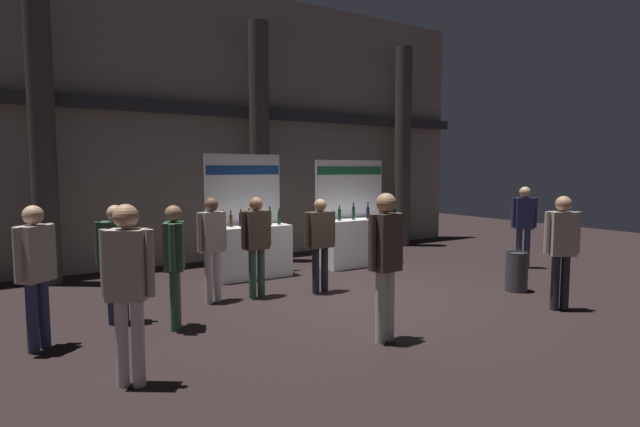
{
  "coord_description": "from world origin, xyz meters",
  "views": [
    {
      "loc": [
        -4.96,
        -6.55,
        2.12
      ],
      "look_at": [
        -0.12,
        1.05,
        1.31
      ],
      "focal_mm": 27.85,
      "sensor_mm": 36.0,
      "label": 1
    }
  ],
  "objects": [
    {
      "name": "visitor_0",
      "position": [
        -0.44,
        0.54,
        0.96
      ],
      "size": [
        0.62,
        0.23,
        1.62
      ],
      "rotation": [
        0.0,
        0.0,
        0.05
      ],
      "color": "#23232D",
      "rests_on": "ground_plane"
    },
    {
      "name": "visitor_2",
      "position": [
        -4.0,
        -1.6,
        1.08
      ],
      "size": [
        0.45,
        0.41,
        1.79
      ],
      "rotation": [
        0.0,
        0.0,
        2.54
      ],
      "color": "silver",
      "rests_on": "ground_plane"
    },
    {
      "name": "visitor_5",
      "position": [
        2.03,
        -2.31,
        1.03
      ],
      "size": [
        0.46,
        0.4,
        1.73
      ],
      "rotation": [
        0.0,
        0.0,
        2.56
      ],
      "color": "#23232D",
      "rests_on": "ground_plane"
    },
    {
      "name": "visitor_1",
      "position": [
        4.38,
        -0.01,
        1.04
      ],
      "size": [
        0.45,
        0.38,
        1.75
      ],
      "rotation": [
        0.0,
        0.0,
        5.65
      ],
      "color": "navy",
      "rests_on": "ground_plane"
    },
    {
      "name": "visitor_6",
      "position": [
        -4.7,
        -0.0,
        1.02
      ],
      "size": [
        0.44,
        0.43,
        1.71
      ],
      "rotation": [
        0.0,
        0.0,
        0.7
      ],
      "color": "navy",
      "rests_on": "ground_plane"
    },
    {
      "name": "exhibitor_booth_1",
      "position": [
        1.59,
        2.19,
        0.61
      ],
      "size": [
        1.8,
        0.66,
        2.32
      ],
      "color": "white",
      "rests_on": "ground_plane"
    },
    {
      "name": "visitor_8",
      "position": [
        -2.21,
        0.95,
        0.98
      ],
      "size": [
        0.52,
        0.28,
        1.67
      ],
      "rotation": [
        0.0,
        0.0,
        3.38
      ],
      "color": "silver",
      "rests_on": "ground_plane"
    },
    {
      "name": "ground_plane",
      "position": [
        0.0,
        0.0,
        0.0
      ],
      "size": [
        25.59,
        25.59,
        0.0
      ],
      "primitive_type": "plane",
      "color": "black"
    },
    {
      "name": "hall_colonnade",
      "position": [
        0.0,
        4.42,
        3.07
      ],
      "size": [
        12.79,
        1.07,
        6.24
      ],
      "color": "gray",
      "rests_on": "ground_plane"
    },
    {
      "name": "trash_bin",
      "position": [
        2.5,
        -1.22,
        0.34
      ],
      "size": [
        0.37,
        0.37,
        0.69
      ],
      "color": "#38383D",
      "rests_on": "ground_plane"
    },
    {
      "name": "exhibitor_booth_0",
      "position": [
        -0.94,
        2.31,
        0.62
      ],
      "size": [
        1.6,
        0.66,
        2.42
      ],
      "color": "white",
      "rests_on": "ground_plane"
    },
    {
      "name": "visitor_7",
      "position": [
        -1.5,
        0.83,
        0.99
      ],
      "size": [
        0.56,
        0.26,
        1.67
      ],
      "rotation": [
        0.0,
        0.0,
        3.25
      ],
      "color": "#33563D",
      "rests_on": "ground_plane"
    },
    {
      "name": "visitor_9",
      "position": [
        -3.12,
        -0.09,
        0.98
      ],
      "size": [
        0.36,
        0.49,
        1.65
      ],
      "rotation": [
        0.0,
        0.0,
        1.18
      ],
      "color": "#33563D",
      "rests_on": "ground_plane"
    },
    {
      "name": "visitor_4",
      "position": [
        -1.08,
        -1.95,
        1.1
      ],
      "size": [
        0.51,
        0.28,
        1.84
      ],
      "rotation": [
        0.0,
        0.0,
        3.24
      ],
      "color": "silver",
      "rests_on": "ground_plane"
    },
    {
      "name": "visitor_3",
      "position": [
        -3.71,
        0.59,
        0.98
      ],
      "size": [
        0.52,
        0.33,
        1.64
      ],
      "rotation": [
        0.0,
        0.0,
        2.93
      ],
      "color": "navy",
      "rests_on": "ground_plane"
    }
  ]
}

